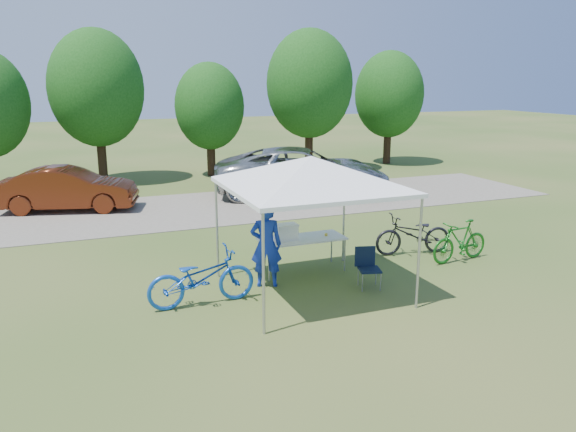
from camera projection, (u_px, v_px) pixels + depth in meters
name	position (u px, v px, depth m)	size (l,w,h in m)	color
ground	(310.00, 291.00, 11.29)	(100.00, 100.00, 0.00)	#2D5119
gravel_strip	(213.00, 207.00, 18.51)	(24.00, 5.00, 0.02)	gray
canopy	(311.00, 160.00, 10.65)	(4.53, 4.53, 3.00)	#A5A5AA
treeline	(167.00, 94.00, 23.02)	(24.89, 4.28, 6.30)	#382314
folding_table	(302.00, 240.00, 12.27)	(1.88, 0.78, 0.77)	white
folding_chair	(367.00, 264.00, 11.42)	(0.52, 0.54, 0.83)	black
cooler	(286.00, 232.00, 12.09)	(0.47, 0.32, 0.34)	white
ice_cream_cup	(326.00, 235.00, 12.41)	(0.07, 0.07, 0.05)	gold
cyclist	(266.00, 245.00, 11.37)	(0.64, 0.42, 1.75)	#142DA7
bike_blue	(201.00, 278.00, 10.49)	(0.71, 2.04, 1.07)	blue
bike_green	(460.00, 241.00, 13.02)	(0.46, 1.62, 0.97)	#166719
bike_dark	(414.00, 234.00, 13.53)	(0.66, 1.90, 1.00)	black
minivan	(302.00, 172.00, 20.17)	(2.87, 6.22, 1.73)	#A8AAA5
sedan	(68.00, 189.00, 17.91)	(1.47, 4.23, 1.39)	#56200E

